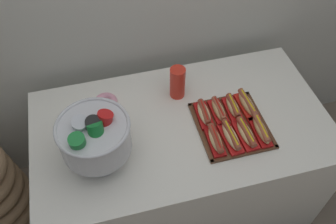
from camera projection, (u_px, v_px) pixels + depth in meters
ground_plane at (178, 197)px, 2.35m from camera, size 10.00×10.00×0.00m
buffet_table at (180, 164)px, 2.03m from camera, size 1.45×0.80×0.78m
serving_tray at (231, 125)px, 1.73m from camera, size 0.33×0.36×0.01m
hot_dog_0 at (215, 140)px, 1.64m from camera, size 0.06×0.17×0.06m
hot_dog_1 at (231, 137)px, 1.65m from camera, size 0.07×0.18×0.06m
hot_dog_2 at (246, 133)px, 1.67m from camera, size 0.08×0.18×0.06m
hot_dog_3 at (261, 130)px, 1.68m from camera, size 0.06×0.18×0.06m
hot_dog_4 at (204, 114)px, 1.75m from camera, size 0.07×0.17×0.06m
hot_dog_5 at (219, 110)px, 1.76m from camera, size 0.06×0.16×0.06m
hot_dog_6 at (233, 107)px, 1.77m from camera, size 0.07×0.16×0.06m
hot_dog_7 at (247, 104)px, 1.78m from camera, size 0.07×0.19×0.06m
punch_bowl at (94, 136)px, 1.49m from camera, size 0.31×0.31×0.29m
cup_stack at (178, 82)px, 1.80m from camera, size 0.08×0.08×0.18m
donut at (106, 102)px, 1.81m from camera, size 0.12×0.12×0.04m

